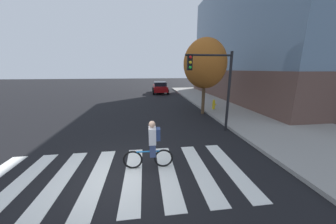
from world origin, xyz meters
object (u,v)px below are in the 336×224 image
at_px(cyclist, 152,145).
at_px(street_tree_near, 205,64).
at_px(traffic_light_near, 215,79).
at_px(fire_hydrant, 214,104).
at_px(sedan_mid, 160,87).

distance_m(cyclist, street_tree_near, 8.68).
bearing_deg(street_tree_near, cyclist, -120.71).
distance_m(traffic_light_near, fire_hydrant, 5.52).
bearing_deg(sedan_mid, street_tree_near, -79.65).
xyz_separation_m(cyclist, fire_hydrant, (5.37, 7.81, -0.31)).
bearing_deg(street_tree_near, fire_hydrant, 32.64).
bearing_deg(cyclist, sedan_mid, 84.10).
relative_size(cyclist, fire_hydrant, 2.19).
xyz_separation_m(fire_hydrant, street_tree_near, (-1.18, -0.76, 3.17)).
distance_m(sedan_mid, street_tree_near, 12.63).
relative_size(sedan_mid, fire_hydrant, 5.93).
bearing_deg(sedan_mid, fire_hydrant, -73.36).
distance_m(fire_hydrant, street_tree_near, 3.47).
bearing_deg(cyclist, fire_hydrant, 55.48).
relative_size(sedan_mid, traffic_light_near, 1.10).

